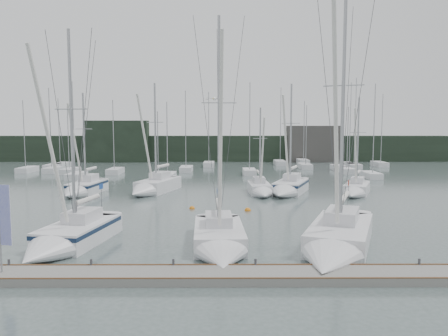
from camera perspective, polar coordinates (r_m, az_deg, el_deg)
The scene contains 19 objects.
ground at distance 25.76m, azimuth -1.09°, elevation -10.56°, with size 160.00×160.00×0.00m, color #475653.
dock at distance 20.94m, azimuth -1.30°, elevation -13.87°, with size 24.00×2.00×0.40m, color slate.
far_treeline at distance 86.85m, azimuth -0.49°, elevation 2.58°, with size 90.00×4.00×5.00m, color black.
far_building_left at distance 87.20m, azimuth -13.78°, elevation 3.41°, with size 12.00×3.00×8.00m, color black.
far_building_right at distance 86.62m, azimuth 11.52°, elevation 3.12°, with size 10.00×3.00×7.00m, color #403E3B.
mast_forest at distance 68.30m, azimuth -1.05°, elevation 0.03°, with size 58.84×27.18×14.86m.
sailboat_near_left at distance 27.11m, azimuth -20.10°, elevation -8.78°, with size 4.38×9.22×13.73m.
sailboat_near_center at distance 24.85m, azimuth -0.51°, elevation -9.94°, with size 3.30×9.43×14.43m.
sailboat_near_right at distance 25.19m, azimuth 14.37°, elevation -9.68°, with size 7.04×11.29×15.99m.
sailboat_mid_a at distance 47.23m, azimuth -18.08°, elevation -2.63°, with size 3.46×7.71×11.28m.
sailboat_mid_b at distance 46.39m, azimuth -9.52°, elevation -2.56°, with size 5.22×8.96×12.44m.
sailboat_mid_c at distance 44.93m, azimuth 4.85°, elevation -2.92°, with size 2.40×6.86×9.61m.
sailboat_mid_d at distance 45.58m, azimuth 8.32°, elevation -2.68°, with size 5.56×8.64×12.30m.
sailboat_mid_e at distance 46.50m, azimuth 16.78°, elevation -2.84°, with size 4.79×7.19×10.68m.
buoy_a at distance 37.77m, azimuth -4.19°, elevation -5.33°, with size 0.48×0.48×0.48m, color orange.
buoy_b at distance 36.87m, azimuth 3.12°, elevation -5.60°, with size 0.54×0.54×0.54m, color orange.
buoy_c at distance 38.13m, azimuth -16.30°, elevation -5.44°, with size 0.57×0.57×0.57m, color orange.
dock_banner at distance 22.45m, azimuth -26.89°, elevation -6.05°, with size 0.63×0.17×4.19m.
seagull at distance 28.26m, azimuth -1.24°, elevation 9.05°, with size 1.07×0.60×0.22m.
Camera 1 is at (0.38, -24.73, 7.21)m, focal length 35.00 mm.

